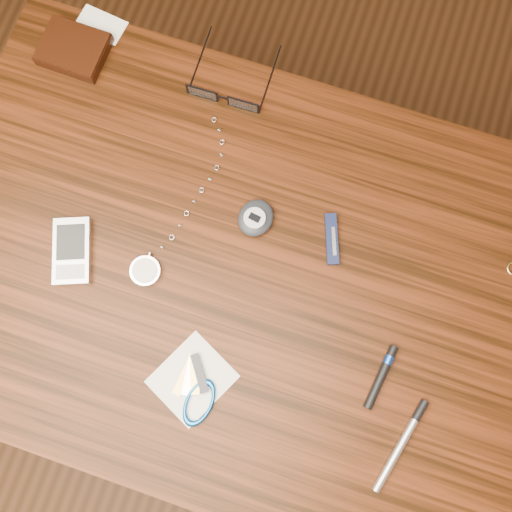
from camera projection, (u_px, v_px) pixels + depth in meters
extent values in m
plane|color=#472814|center=(246.00, 318.00, 1.62)|extent=(3.80, 3.80, 0.00)
cube|color=#3D1909|center=(238.00, 274.00, 0.90)|extent=(1.00, 0.70, 0.03)
cylinder|color=#4C2814|center=(4.00, 367.00, 1.24)|extent=(0.05, 0.05, 0.71)
cylinder|color=#4C2814|center=(401.00, 507.00, 1.19)|extent=(0.05, 0.05, 0.71)
cylinder|color=#4C2814|center=(105.00, 124.00, 1.36)|extent=(0.05, 0.05, 0.71)
cylinder|color=#4C2814|center=(472.00, 241.00, 1.30)|extent=(0.05, 0.05, 0.71)
cube|color=black|center=(74.00, 50.00, 0.95)|extent=(0.11, 0.09, 0.02)
cube|color=black|center=(72.00, 46.00, 0.94)|extent=(0.11, 0.09, 0.00)
cube|color=white|center=(101.00, 25.00, 0.97)|extent=(0.09, 0.06, 0.00)
cube|color=black|center=(202.00, 93.00, 0.93)|extent=(0.05, 0.00, 0.03)
cube|color=silver|center=(202.00, 93.00, 0.93)|extent=(0.05, 0.00, 0.02)
cylinder|color=black|center=(200.00, 59.00, 0.96)|extent=(0.01, 0.13, 0.00)
cube|color=black|center=(243.00, 105.00, 0.93)|extent=(0.05, 0.00, 0.03)
cube|color=silver|center=(243.00, 105.00, 0.93)|extent=(0.05, 0.00, 0.02)
cylinder|color=black|center=(270.00, 79.00, 0.95)|extent=(0.01, 0.13, 0.00)
cube|color=black|center=(222.00, 98.00, 0.93)|extent=(0.02, 0.00, 0.00)
cylinder|color=silver|center=(145.00, 271.00, 0.88)|extent=(0.05, 0.05, 0.01)
cylinder|color=silver|center=(145.00, 270.00, 0.88)|extent=(0.04, 0.04, 0.00)
cylinder|color=silver|center=(150.00, 255.00, 0.89)|extent=(0.01, 0.01, 0.01)
torus|color=silver|center=(162.00, 247.00, 0.89)|extent=(0.01, 0.01, 0.01)
torus|color=silver|center=(172.00, 237.00, 0.90)|extent=(0.01, 0.01, 0.00)
torus|color=silver|center=(180.00, 226.00, 0.90)|extent=(0.01, 0.01, 0.01)
torus|color=silver|center=(187.00, 213.00, 0.90)|extent=(0.01, 0.01, 0.00)
torus|color=silver|center=(194.00, 202.00, 0.91)|extent=(0.01, 0.01, 0.01)
torus|color=silver|center=(202.00, 190.00, 0.91)|extent=(0.01, 0.01, 0.00)
torus|color=silver|center=(210.00, 179.00, 0.92)|extent=(0.01, 0.00, 0.01)
torus|color=silver|center=(217.00, 168.00, 0.92)|extent=(0.01, 0.01, 0.00)
torus|color=silver|center=(221.00, 155.00, 0.92)|extent=(0.01, 0.00, 0.01)
torus|color=silver|center=(222.00, 142.00, 0.93)|extent=(0.01, 0.01, 0.00)
torus|color=silver|center=(219.00, 130.00, 0.93)|extent=(0.01, 0.01, 0.01)
torus|color=silver|center=(214.00, 120.00, 0.94)|extent=(0.01, 0.01, 0.00)
cube|color=silver|center=(72.00, 251.00, 0.89)|extent=(0.09, 0.12, 0.01)
cube|color=black|center=(70.00, 242.00, 0.88)|extent=(0.06, 0.07, 0.00)
cube|color=#A4A7AC|center=(70.00, 272.00, 0.87)|extent=(0.05, 0.04, 0.00)
ellipsoid|color=black|center=(256.00, 218.00, 0.89)|extent=(0.06, 0.07, 0.02)
cylinder|color=#ACAEB5|center=(255.00, 218.00, 0.88)|extent=(0.03, 0.03, 0.00)
cube|color=black|center=(255.00, 218.00, 0.88)|extent=(0.02, 0.01, 0.00)
cube|color=white|center=(192.00, 379.00, 0.85)|extent=(0.13, 0.14, 0.00)
torus|color=#0C4C94|center=(199.00, 403.00, 0.84)|extent=(0.07, 0.07, 0.01)
cube|color=olive|center=(185.00, 376.00, 0.85)|extent=(0.02, 0.06, 0.00)
cube|color=silver|center=(190.00, 375.00, 0.85)|extent=(0.02, 0.06, 0.00)
cube|color=#A18F39|center=(194.00, 374.00, 0.85)|extent=(0.03, 0.06, 0.00)
cube|color=black|center=(199.00, 373.00, 0.85)|extent=(0.05, 0.06, 0.00)
cube|color=#121936|center=(332.00, 239.00, 0.89)|extent=(0.05, 0.08, 0.01)
cube|color=silver|center=(334.00, 241.00, 0.89)|extent=(0.02, 0.04, 0.00)
cylinder|color=#B5B5BA|center=(401.00, 445.00, 0.83)|extent=(0.05, 0.15, 0.01)
cylinder|color=black|center=(420.00, 410.00, 0.84)|extent=(0.02, 0.03, 0.01)
cylinder|color=black|center=(381.00, 377.00, 0.85)|extent=(0.03, 0.10, 0.01)
cylinder|color=#1740A2|center=(388.00, 360.00, 0.85)|extent=(0.02, 0.02, 0.01)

